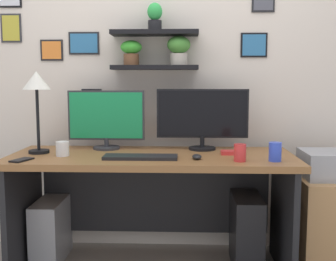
% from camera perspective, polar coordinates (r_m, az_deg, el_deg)
% --- Properties ---
extents(back_wall_assembly, '(4.40, 0.24, 2.70)m').
position_cam_1_polar(back_wall_assembly, '(3.07, -1.64, 9.39)').
color(back_wall_assembly, beige).
rests_on(back_wall_assembly, ground).
extents(desk, '(1.78, 0.68, 0.75)m').
position_cam_1_polar(desk, '(2.77, -2.08, -7.23)').
color(desk, brown).
rests_on(desk, ground).
extents(monitor_left, '(0.52, 0.18, 0.40)m').
position_cam_1_polar(monitor_left, '(2.90, -8.28, 1.57)').
color(monitor_left, '#2D2D33').
rests_on(monitor_left, desk).
extents(monitor_right, '(0.61, 0.18, 0.41)m').
position_cam_1_polar(monitor_right, '(2.85, 4.64, 1.84)').
color(monitor_right, black).
rests_on(monitor_right, desk).
extents(keyboard, '(0.44, 0.14, 0.02)m').
position_cam_1_polar(keyboard, '(2.54, -3.70, -3.57)').
color(keyboard, black).
rests_on(keyboard, desk).
extents(computer_mouse, '(0.06, 0.09, 0.03)m').
position_cam_1_polar(computer_mouse, '(2.52, 3.89, -3.53)').
color(computer_mouse, black).
rests_on(computer_mouse, desk).
extents(desk_lamp, '(0.17, 0.17, 0.52)m').
position_cam_1_polar(desk_lamp, '(2.81, -17.20, 5.43)').
color(desk_lamp, black).
rests_on(desk_lamp, desk).
extents(cell_phone, '(0.11, 0.16, 0.01)m').
position_cam_1_polar(cell_phone, '(2.61, -19.03, -3.75)').
color(cell_phone, black).
rests_on(cell_phone, desk).
extents(coffee_mug, '(0.08, 0.08, 0.09)m').
position_cam_1_polar(coffee_mug, '(2.70, -13.96, -2.39)').
color(coffee_mug, white).
rests_on(coffee_mug, desk).
extents(pen_cup, '(0.07, 0.07, 0.10)m').
position_cam_1_polar(pen_cup, '(2.48, 9.62, -2.97)').
color(pen_cup, red).
rests_on(pen_cup, desk).
extents(scissors_tray, '(0.12, 0.08, 0.02)m').
position_cam_1_polar(scissors_tray, '(2.70, 8.38, -2.94)').
color(scissors_tray, red).
rests_on(scissors_tray, desk).
extents(water_cup, '(0.07, 0.07, 0.11)m').
position_cam_1_polar(water_cup, '(2.52, 14.17, -2.79)').
color(water_cup, blue).
rests_on(water_cup, desk).
extents(drawer_cabinet, '(0.44, 0.50, 0.59)m').
position_cam_1_polar(drawer_cabinet, '(3.02, 20.89, -11.37)').
color(drawer_cabinet, tan).
rests_on(drawer_cabinet, ground).
extents(printer, '(0.38, 0.34, 0.17)m').
position_cam_1_polar(printer, '(2.93, 21.21, -4.27)').
color(printer, '#9E9EA3').
rests_on(printer, drawer_cabinet).
extents(computer_tower_left, '(0.18, 0.40, 0.41)m').
position_cam_1_polar(computer_tower_left, '(3.05, -15.41, -12.76)').
color(computer_tower_left, '#99999E').
rests_on(computer_tower_left, ground).
extents(computer_tower_right, '(0.18, 0.40, 0.47)m').
position_cam_1_polar(computer_tower_right, '(2.90, 10.45, -13.11)').
color(computer_tower_right, black).
rests_on(computer_tower_right, ground).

